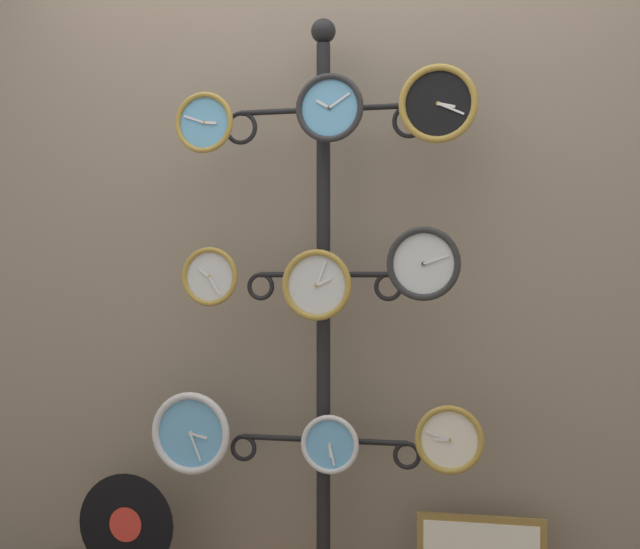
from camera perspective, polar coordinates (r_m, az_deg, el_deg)
The scene contains 12 objects.
shop_wall at distance 3.24m, azimuth 0.87°, elevation 4.89°, with size 4.40×0.04×2.80m.
display_stand at distance 3.09m, azimuth 0.22°, elevation -7.49°, with size 0.72×0.43×2.01m.
clock_top_left at distance 3.13m, azimuth -7.40°, elevation 9.61°, with size 0.21×0.04×0.21m.
clock_top_center at distance 3.00m, azimuth 0.64°, elevation 10.60°, with size 0.23×0.04×0.23m.
clock_top_right at distance 2.97m, azimuth 7.58°, elevation 10.77°, with size 0.26×0.04×0.26m.
clock_middle_left at distance 3.11m, azimuth -7.03°, elevation -0.14°, with size 0.21×0.04×0.21m.
clock_middle_center at distance 2.98m, azimuth -0.15°, elevation -0.68°, with size 0.24×0.04×0.24m.
clock_middle_right at distance 2.91m, azimuth 6.66°, elevation 0.69°, with size 0.24×0.04×0.24m.
clock_bottom_left at distance 3.16m, azimuth -8.24°, elevation -10.02°, with size 0.29×0.04×0.29m.
clock_bottom_center at distance 3.03m, azimuth 0.66°, elevation -10.81°, with size 0.20×0.04×0.20m.
clock_bottom_right at distance 2.95m, azimuth 8.29°, elevation -10.41°, with size 0.22×0.04×0.22m.
vinyl_record at distance 3.34m, azimuth -12.32°, elevation -15.36°, with size 0.36×0.01×0.36m.
Camera 1 is at (0.71, -2.58, 1.11)m, focal length 50.00 mm.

